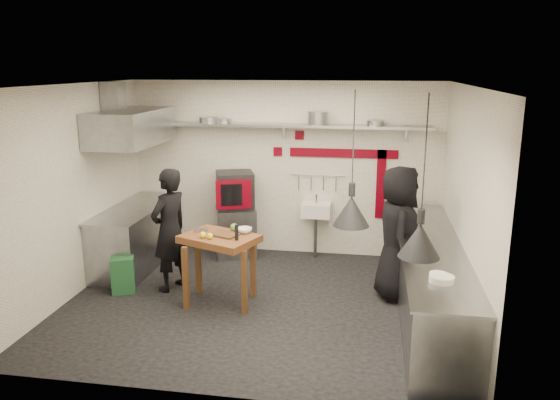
% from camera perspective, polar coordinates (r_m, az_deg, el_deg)
% --- Properties ---
extents(floor, '(5.00, 5.00, 0.00)m').
position_cam_1_polar(floor, '(7.29, -2.24, -10.67)').
color(floor, black).
rests_on(floor, ground).
extents(ceiling, '(5.00, 5.00, 0.00)m').
position_cam_1_polar(ceiling, '(6.63, -2.47, 11.90)').
color(ceiling, beige).
rests_on(ceiling, floor).
extents(wall_back, '(5.00, 0.04, 2.80)m').
position_cam_1_polar(wall_back, '(8.85, 0.43, 3.29)').
color(wall_back, white).
rests_on(wall_back, floor).
extents(wall_front, '(5.00, 0.04, 2.80)m').
position_cam_1_polar(wall_front, '(4.88, -7.41, -5.77)').
color(wall_front, white).
rests_on(wall_front, floor).
extents(wall_left, '(0.04, 4.20, 2.80)m').
position_cam_1_polar(wall_left, '(7.73, -20.82, 0.80)').
color(wall_left, white).
rests_on(wall_left, floor).
extents(wall_right, '(0.04, 4.20, 2.80)m').
position_cam_1_polar(wall_right, '(6.78, 18.80, -0.76)').
color(wall_right, white).
rests_on(wall_right, floor).
extents(red_band_horiz, '(1.70, 0.02, 0.14)m').
position_cam_1_polar(red_band_horiz, '(8.68, 6.64, 4.87)').
color(red_band_horiz, '#5F010F').
rests_on(red_band_horiz, wall_back).
extents(red_band_vert, '(0.14, 0.02, 1.10)m').
position_cam_1_polar(red_band_vert, '(8.76, 10.47, 1.62)').
color(red_band_vert, '#5F010F').
rests_on(red_band_vert, wall_back).
extents(red_tile_a, '(0.14, 0.02, 0.14)m').
position_cam_1_polar(red_tile_a, '(8.71, 2.05, 6.78)').
color(red_tile_a, '#5F010F').
rests_on(red_tile_a, wall_back).
extents(red_tile_b, '(0.14, 0.02, 0.14)m').
position_cam_1_polar(red_tile_b, '(8.80, -0.23, 5.08)').
color(red_tile_b, '#5F010F').
rests_on(red_tile_b, wall_back).
extents(back_shelf, '(4.60, 0.34, 0.04)m').
position_cam_1_polar(back_shelf, '(8.57, 0.25, 7.81)').
color(back_shelf, gray).
rests_on(back_shelf, wall_back).
extents(shelf_bracket_left, '(0.04, 0.06, 0.24)m').
position_cam_1_polar(shelf_bracket_left, '(9.21, -11.44, 7.35)').
color(shelf_bracket_left, gray).
rests_on(shelf_bracket_left, wall_back).
extents(shelf_bracket_mid, '(0.04, 0.06, 0.24)m').
position_cam_1_polar(shelf_bracket_mid, '(8.72, 0.40, 7.26)').
color(shelf_bracket_mid, gray).
rests_on(shelf_bracket_mid, wall_back).
extents(shelf_bracket_right, '(0.04, 0.06, 0.24)m').
position_cam_1_polar(shelf_bracket_right, '(8.63, 13.05, 6.84)').
color(shelf_bracket_right, gray).
rests_on(shelf_bracket_right, wall_back).
extents(pan_far_left, '(0.36, 0.36, 0.09)m').
position_cam_1_polar(pan_far_left, '(8.83, -7.45, 8.30)').
color(pan_far_left, gray).
rests_on(pan_far_left, back_shelf).
extents(pan_mid_left, '(0.29, 0.29, 0.07)m').
position_cam_1_polar(pan_mid_left, '(8.76, -5.89, 8.24)').
color(pan_mid_left, gray).
rests_on(pan_mid_left, back_shelf).
extents(stock_pot, '(0.36, 0.36, 0.20)m').
position_cam_1_polar(stock_pot, '(8.48, 3.97, 8.53)').
color(stock_pot, gray).
rests_on(stock_pot, back_shelf).
extents(pan_right, '(0.33, 0.33, 0.08)m').
position_cam_1_polar(pan_right, '(8.45, 9.96, 7.93)').
color(pan_right, gray).
rests_on(pan_right, back_shelf).
extents(oven_stand, '(0.78, 0.74, 0.80)m').
position_cam_1_polar(oven_stand, '(8.90, -4.64, -3.32)').
color(oven_stand, gray).
rests_on(oven_stand, floor).
extents(combi_oven, '(0.72, 0.69, 0.58)m').
position_cam_1_polar(combi_oven, '(8.76, -4.73, 1.07)').
color(combi_oven, black).
rests_on(combi_oven, oven_stand).
extents(oven_door, '(0.53, 0.21, 0.46)m').
position_cam_1_polar(oven_door, '(8.44, -4.86, 0.57)').
color(oven_door, '#5F010F').
rests_on(oven_door, combi_oven).
extents(oven_glass, '(0.31, 0.12, 0.34)m').
position_cam_1_polar(oven_glass, '(8.42, -5.08, 0.54)').
color(oven_glass, black).
rests_on(oven_glass, oven_door).
extents(hand_sink, '(0.46, 0.34, 0.22)m').
position_cam_1_polar(hand_sink, '(8.74, 3.80, -1.04)').
color(hand_sink, silver).
rests_on(hand_sink, wall_back).
extents(sink_tap, '(0.03, 0.03, 0.14)m').
position_cam_1_polar(sink_tap, '(8.70, 3.82, 0.11)').
color(sink_tap, gray).
rests_on(sink_tap, hand_sink).
extents(sink_drain, '(0.06, 0.06, 0.66)m').
position_cam_1_polar(sink_drain, '(8.83, 3.73, -3.86)').
color(sink_drain, gray).
rests_on(sink_drain, floor).
extents(utensil_rail, '(0.90, 0.02, 0.02)m').
position_cam_1_polar(utensil_rail, '(8.75, 3.95, 2.61)').
color(utensil_rail, gray).
rests_on(utensil_rail, wall_back).
extents(counter_right, '(0.70, 3.80, 0.90)m').
position_cam_1_polar(counter_right, '(7.03, 15.35, -8.17)').
color(counter_right, gray).
rests_on(counter_right, floor).
extents(counter_right_top, '(0.76, 3.90, 0.03)m').
position_cam_1_polar(counter_right_top, '(6.87, 15.60, -4.57)').
color(counter_right_top, gray).
rests_on(counter_right_top, counter_right).
extents(plate_stack, '(0.29, 0.29, 0.07)m').
position_cam_1_polar(plate_stack, '(5.71, 16.54, -7.92)').
color(plate_stack, silver).
rests_on(plate_stack, counter_right_top).
extents(small_bowl_right, '(0.18, 0.18, 0.05)m').
position_cam_1_polar(small_bowl_right, '(5.82, 16.20, -7.57)').
color(small_bowl_right, silver).
rests_on(small_bowl_right, counter_right_top).
extents(counter_left, '(0.70, 1.90, 0.90)m').
position_cam_1_polar(counter_left, '(8.71, -14.85, -3.81)').
color(counter_left, gray).
rests_on(counter_left, floor).
extents(counter_left_top, '(0.76, 2.00, 0.03)m').
position_cam_1_polar(counter_left_top, '(8.58, -15.04, -0.85)').
color(counter_left_top, gray).
rests_on(counter_left_top, counter_left).
extents(extractor_hood, '(0.78, 1.60, 0.50)m').
position_cam_1_polar(extractor_hood, '(8.34, -15.26, 7.37)').
color(extractor_hood, gray).
rests_on(extractor_hood, ceiling).
extents(hood_duct, '(0.28, 0.28, 0.50)m').
position_cam_1_polar(hood_duct, '(8.42, -17.01, 10.04)').
color(hood_duct, gray).
rests_on(hood_duct, ceiling).
extents(green_bin, '(0.39, 0.39, 0.50)m').
position_cam_1_polar(green_bin, '(7.84, -16.07, -7.45)').
color(green_bin, '#1E532C').
rests_on(green_bin, floor).
extents(prep_table, '(1.09, 0.94, 0.92)m').
position_cam_1_polar(prep_table, '(7.16, -6.27, -7.22)').
color(prep_table, brown).
rests_on(prep_table, floor).
extents(cutting_board, '(0.42, 0.36, 0.02)m').
position_cam_1_polar(cutting_board, '(7.00, -5.82, -3.60)').
color(cutting_board, '#54351C').
rests_on(cutting_board, prep_table).
extents(pepper_mill, '(0.05, 0.05, 0.20)m').
position_cam_1_polar(pepper_mill, '(6.78, -4.56, -3.40)').
color(pepper_mill, black).
rests_on(pepper_mill, prep_table).
extents(lemon_a, '(0.11, 0.11, 0.08)m').
position_cam_1_polar(lemon_a, '(6.93, -8.06, -3.63)').
color(lemon_a, yellow).
rests_on(lemon_a, prep_table).
extents(lemon_b, '(0.10, 0.10, 0.08)m').
position_cam_1_polar(lemon_b, '(6.88, -7.33, -3.75)').
color(lemon_b, yellow).
rests_on(lemon_b, prep_table).
extents(veg_ball, '(0.11, 0.11, 0.11)m').
position_cam_1_polar(veg_ball, '(7.15, -4.80, -2.89)').
color(veg_ball, '#538933').
rests_on(veg_ball, prep_table).
extents(steel_tray, '(0.20, 0.17, 0.03)m').
position_cam_1_polar(steel_tray, '(7.21, -8.24, -3.14)').
color(steel_tray, gray).
rests_on(steel_tray, prep_table).
extents(bowl, '(0.21, 0.21, 0.06)m').
position_cam_1_polar(bowl, '(7.09, -3.75, -3.18)').
color(bowl, silver).
rests_on(bowl, prep_table).
extents(heat_lamp_near, '(0.44, 0.44, 1.40)m').
position_cam_1_polar(heat_lamp_near, '(5.60, 7.63, 4.21)').
color(heat_lamp_near, black).
rests_on(heat_lamp_near, ceiling).
extents(heat_lamp_far, '(0.43, 0.43, 1.52)m').
position_cam_1_polar(heat_lamp_far, '(5.12, 14.78, 2.26)').
color(heat_lamp_far, black).
rests_on(heat_lamp_far, ceiling).
extents(chef_left, '(0.63, 0.73, 1.70)m').
position_cam_1_polar(chef_left, '(7.58, -11.45, -3.08)').
color(chef_left, black).
rests_on(chef_left, floor).
extents(chef_right, '(0.61, 0.90, 1.78)m').
position_cam_1_polar(chef_right, '(7.32, 12.23, -3.40)').
color(chef_right, black).
rests_on(chef_right, floor).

